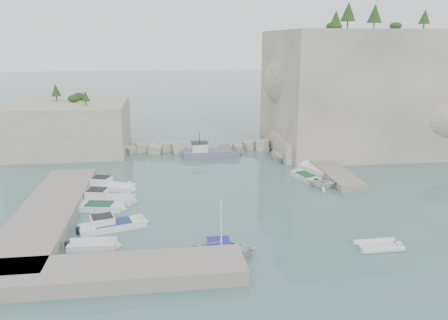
{
  "coord_description": "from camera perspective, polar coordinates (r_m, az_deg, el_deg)",
  "views": [
    {
      "loc": [
        -5.94,
        -39.59,
        15.7
      ],
      "look_at": [
        0.0,
        6.0,
        3.0
      ],
      "focal_mm": 35.0,
      "sensor_mm": 36.0,
      "label": 1
    }
  ],
  "objects": [
    {
      "name": "ground",
      "position": [
        43.0,
        1.04,
        -5.97
      ],
      "size": [
        400.0,
        400.0,
        0.0
      ],
      "primitive_type": "plane",
      "color": "slate",
      "rests_on": "ground"
    },
    {
      "name": "cliff_east",
      "position": [
        69.33,
        17.51,
        8.78
      ],
      "size": [
        26.0,
        22.0,
        17.0
      ],
      "primitive_type": "cube",
      "color": "beige",
      "rests_on": "ground"
    },
    {
      "name": "cliff_terrace",
      "position": [
        62.32,
        10.49,
        1.77
      ],
      "size": [
        8.0,
        10.0,
        2.5
      ],
      "primitive_type": "cube",
      "color": "beige",
      "rests_on": "ground"
    },
    {
      "name": "outcrop_west",
      "position": [
        67.22,
        -19.42,
        4.1
      ],
      "size": [
        16.0,
        14.0,
        7.0
      ],
      "primitive_type": "cube",
      "color": "beige",
      "rests_on": "ground"
    },
    {
      "name": "quay_west",
      "position": [
        42.91,
        -21.97,
        -6.42
      ],
      "size": [
        5.0,
        24.0,
        1.1
      ],
      "primitive_type": "cube",
      "color": "#9E9689",
      "rests_on": "ground"
    },
    {
      "name": "quay_south",
      "position": [
        31.3,
        -14.35,
        -14.03
      ],
      "size": [
        18.0,
        4.0,
        1.1
      ],
      "primitive_type": "cube",
      "color": "#9E9689",
      "rests_on": "ground"
    },
    {
      "name": "ledge_east",
      "position": [
        55.42,
        13.43,
        -1.02
      ],
      "size": [
        3.0,
        16.0,
        0.8
      ],
      "primitive_type": "cube",
      "color": "#9E9689",
      "rests_on": "ground"
    },
    {
      "name": "breakwater",
      "position": [
        63.58,
        -2.76,
        1.78
      ],
      "size": [
        28.0,
        3.0,
        1.4
      ],
      "primitive_type": "cube",
      "color": "beige",
      "rests_on": "ground"
    },
    {
      "name": "motorboat_a",
      "position": [
        49.34,
        -14.81,
        -3.65
      ],
      "size": [
        6.51,
        3.9,
        1.4
      ],
      "primitive_type": null,
      "rotation": [
        0.0,
        0.0,
        -0.35
      ],
      "color": "white",
      "rests_on": "ground"
    },
    {
      "name": "motorboat_b",
      "position": [
        45.6,
        -15.16,
        -5.26
      ],
      "size": [
        6.56,
        3.34,
        1.4
      ],
      "primitive_type": null,
      "rotation": [
        0.0,
        0.0,
        -0.22
      ],
      "color": "silver",
      "rests_on": "ground"
    },
    {
      "name": "motorboat_c",
      "position": [
        43.72,
        -15.92,
        -6.23
      ],
      "size": [
        5.14,
        2.64,
        0.7
      ],
      "primitive_type": null,
      "rotation": [
        0.0,
        0.0,
        -0.18
      ],
      "color": "white",
      "rests_on": "ground"
    },
    {
      "name": "motorboat_d",
      "position": [
        39.22,
        -14.29,
        -8.66
      ],
      "size": [
        6.37,
        3.48,
        1.4
      ],
      "primitive_type": null,
      "rotation": [
        0.0,
        0.0,
        0.29
      ],
      "color": "white",
      "rests_on": "ground"
    },
    {
      "name": "motorboat_e",
      "position": [
        36.22,
        -16.77,
        -10.95
      ],
      "size": [
        4.04,
        1.75,
        0.7
      ],
      "primitive_type": null,
      "rotation": [
        0.0,
        0.0,
        -0.03
      ],
      "color": "silver",
      "rests_on": "ground"
    },
    {
      "name": "rowboat",
      "position": [
        33.49,
        -0.35,
        -12.51
      ],
      "size": [
        5.41,
        3.87,
        1.12
      ],
      "primitive_type": "imported",
      "rotation": [
        0.0,
        0.0,
        1.57
      ],
      "color": "white",
      "rests_on": "ground"
    },
    {
      "name": "inflatable_dinghy",
      "position": [
        36.84,
        19.48,
        -10.74
      ],
      "size": [
        3.82,
        1.92,
        0.44
      ],
      "primitive_type": null,
      "rotation": [
        0.0,
        0.0,
        0.02
      ],
      "color": "silver",
      "rests_on": "ground"
    },
    {
      "name": "tender_east_a",
      "position": [
        49.22,
        12.69,
        -3.55
      ],
      "size": [
        3.78,
        3.53,
        1.61
      ],
      "primitive_type": "imported",
      "rotation": [
        0.0,
        0.0,
        1.23
      ],
      "color": "white",
      "rests_on": "ground"
    },
    {
      "name": "tender_east_b",
      "position": [
        51.88,
        10.51,
        -2.44
      ],
      "size": [
        2.83,
        4.84,
        0.7
      ],
      "primitive_type": null,
      "rotation": [
        0.0,
        0.0,
        1.87
      ],
      "color": "silver",
      "rests_on": "ground"
    },
    {
      "name": "tender_east_c",
      "position": [
        54.87,
        11.83,
        -1.52
      ],
      "size": [
        3.54,
        5.75,
        0.7
      ],
      "primitive_type": null,
      "rotation": [
        0.0,
        0.0,
        1.92
      ],
      "color": "white",
      "rests_on": "ground"
    },
    {
      "name": "tender_east_d",
      "position": [
        58.92,
        8.53,
        -0.19
      ],
      "size": [
        5.08,
        2.11,
        1.93
      ],
      "primitive_type": "imported",
      "rotation": [
        0.0,
        0.0,
        1.52
      ],
      "color": "silver",
      "rests_on": "ground"
    },
    {
      "name": "work_boat",
      "position": [
        60.84,
        -1.76,
        0.48
      ],
      "size": [
        8.62,
        2.95,
        2.2
      ],
      "primitive_type": null,
      "rotation": [
        0.0,
        0.0,
        0.05
      ],
      "color": "slate",
      "rests_on": "ground"
    },
    {
      "name": "rowboat_mast",
      "position": [
        32.33,
        -0.36,
        -8.35
      ],
      "size": [
        0.1,
        0.1,
        4.2
      ],
      "primitive_type": "cylinder",
      "color": "white",
      "rests_on": "rowboat"
    },
    {
      "name": "vegetation",
      "position": [
        68.3,
        13.54,
        16.9
      ],
      "size": [
        53.48,
        13.88,
        13.4
      ],
      "color": "#1E4219",
      "rests_on": "ground"
    }
  ]
}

